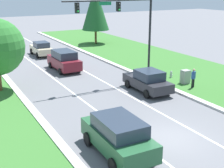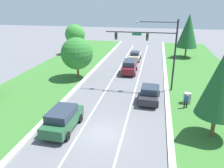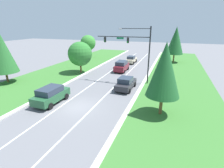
% 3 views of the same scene
% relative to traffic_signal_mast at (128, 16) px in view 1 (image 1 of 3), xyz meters
% --- Properties ---
extents(ground_plane, '(160.00, 160.00, 0.00)m').
position_rel_traffic_signal_mast_xyz_m(ground_plane, '(-3.90, -10.83, -5.70)').
color(ground_plane, slate).
extents(curb_strip_left, '(0.50, 90.00, 0.15)m').
position_rel_traffic_signal_mast_xyz_m(curb_strip_left, '(-9.55, -10.83, -5.63)').
color(curb_strip_left, beige).
rests_on(curb_strip_left, ground_plane).
extents(lane_stripe_inner_left, '(0.14, 81.00, 0.01)m').
position_rel_traffic_signal_mast_xyz_m(lane_stripe_inner_left, '(-5.70, -10.83, -5.70)').
color(lane_stripe_inner_left, white).
rests_on(lane_stripe_inner_left, ground_plane).
extents(lane_stripe_inner_right, '(0.14, 81.00, 0.01)m').
position_rel_traffic_signal_mast_xyz_m(lane_stripe_inner_right, '(-2.10, -10.83, -5.70)').
color(lane_stripe_inner_right, white).
rests_on(lane_stripe_inner_right, ground_plane).
extents(traffic_signal_mast, '(8.35, 0.41, 8.58)m').
position_rel_traffic_signal_mast_xyz_m(traffic_signal_mast, '(0.00, 0.00, 0.00)').
color(traffic_signal_mast, black).
rests_on(traffic_signal_mast, ground_plane).
extents(burgundy_suv, '(2.20, 4.78, 2.02)m').
position_rel_traffic_signal_mast_xyz_m(burgundy_suv, '(-3.72, 6.16, -4.68)').
color(burgundy_suv, maroon).
rests_on(burgundy_suv, ground_plane).
extents(charcoal_sedan, '(2.28, 4.74, 1.78)m').
position_rel_traffic_signal_mast_xyz_m(charcoal_sedan, '(-0.24, -3.46, -4.82)').
color(charcoal_sedan, '#28282D').
rests_on(charcoal_sedan, ground_plane).
extents(forest_suv, '(2.35, 4.78, 1.94)m').
position_rel_traffic_signal_mast_xyz_m(forest_suv, '(-7.28, -10.87, -4.68)').
color(forest_suv, '#235633').
rests_on(forest_suv, ground_plane).
extents(champagne_sedan, '(2.02, 4.50, 1.71)m').
position_rel_traffic_signal_mast_xyz_m(champagne_sedan, '(-3.67, 14.20, -4.83)').
color(champagne_sedan, beige).
rests_on(champagne_sedan, ground_plane).
extents(utility_cabinet, '(0.70, 0.60, 1.25)m').
position_rel_traffic_signal_mast_xyz_m(utility_cabinet, '(3.77, -3.42, -5.08)').
color(utility_cabinet, '#9E9E99').
rests_on(utility_cabinet, ground_plane).
extents(pedestrian, '(0.44, 0.35, 1.69)m').
position_rel_traffic_signal_mast_xyz_m(pedestrian, '(3.50, -4.66, -4.76)').
color(pedestrian, black).
rests_on(pedestrian, ground_plane).
extents(fire_hydrant, '(0.34, 0.20, 0.70)m').
position_rel_traffic_signal_mast_xyz_m(fire_hydrant, '(3.87, -1.41, -5.36)').
color(fire_hydrant, '#B7B7BC').
rests_on(fire_hydrant, ground_plane).
extents(conifer_far_right_tree, '(3.95, 3.95, 8.40)m').
position_rel_traffic_signal_mast_xyz_m(conifer_far_right_tree, '(5.84, 18.38, -0.47)').
color(conifer_far_right_tree, brown).
rests_on(conifer_far_right_tree, ground_plane).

